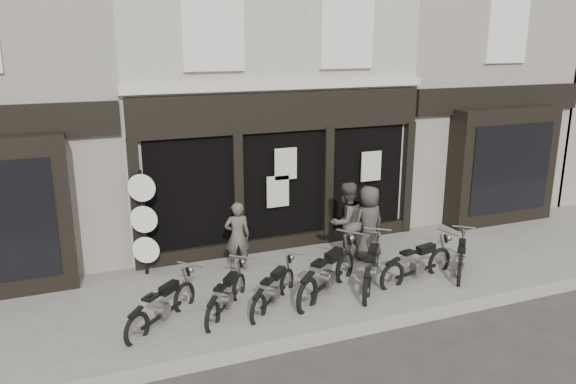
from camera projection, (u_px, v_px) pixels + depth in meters
name	position (u px, v px, depth m)	size (l,w,h in m)	color
ground_plane	(337.00, 302.00, 11.21)	(90.00, 90.00, 0.00)	#2D2B28
pavement	(319.00, 281.00, 12.00)	(30.00, 4.20, 0.12)	#615D56
kerb	(369.00, 328.00, 10.07)	(30.00, 0.25, 0.13)	gray
central_building	(243.00, 76.00, 15.46)	(7.30, 6.22, 8.34)	#BCB4A1
neighbour_right	(436.00, 73.00, 17.71)	(5.60, 6.73, 8.34)	gray
motorcycle_0	(163.00, 309.00, 10.09)	(1.60, 1.50, 0.95)	black
motorcycle_1	(227.00, 298.00, 10.54)	(1.34, 1.60, 0.90)	black
motorcycle_2	(274.00, 292.00, 10.79)	(1.50, 1.49, 0.91)	black
motorcycle_3	(328.00, 277.00, 11.26)	(2.03, 1.64, 1.13)	black
motorcycle_4	(371.00, 271.00, 11.63)	(1.53, 1.88, 1.05)	black
motorcycle_5	(417.00, 266.00, 11.93)	(2.08, 0.77, 1.01)	black
motorcycle_6	(461.00, 261.00, 12.35)	(1.38, 1.55, 0.90)	black
man_left	(237.00, 236.00, 12.32)	(0.56, 0.37, 1.54)	#4A473D
man_centre	(346.00, 222.00, 12.81)	(0.90, 0.70, 1.84)	#433D36
man_right	(368.00, 223.00, 12.90)	(0.85, 0.55, 1.74)	#37332E
advert_sign_post	(144.00, 228.00, 11.95)	(0.56, 0.38, 2.45)	black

